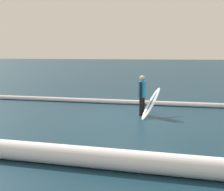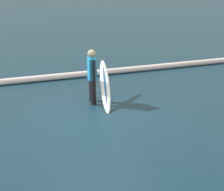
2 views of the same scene
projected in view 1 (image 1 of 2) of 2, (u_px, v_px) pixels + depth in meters
ground_plane at (133, 119)px, 11.76m from camera, size 177.35×177.35×0.00m
surfer at (142, 93)px, 12.41m from camera, size 0.24×0.52×1.49m
surfboard at (151, 103)px, 12.34m from camera, size 0.72×1.74×1.01m
wave_crest_foreground at (81, 100)px, 15.61m from camera, size 19.80×1.23×0.20m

